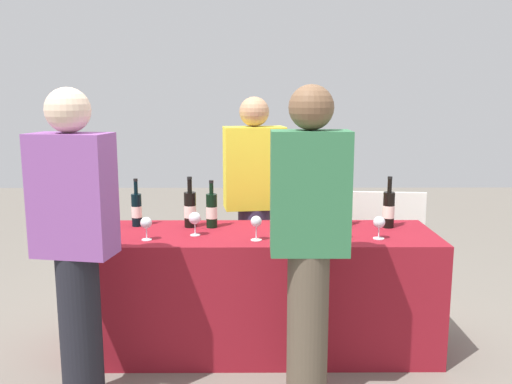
{
  "coord_description": "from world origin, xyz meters",
  "views": [
    {
      "loc": [
        -0.02,
        -3.22,
        1.57
      ],
      "look_at": [
        0.0,
        0.0,
        0.99
      ],
      "focal_mm": 38.33,
      "sensor_mm": 36.0,
      "label": 1
    }
  ],
  "objects": [
    {
      "name": "wine_bottle_5",
      "position": [
        0.83,
        0.13,
        0.86
      ],
      "size": [
        0.07,
        0.07,
        0.32
      ],
      "color": "black",
      "rests_on": "tasting_table"
    },
    {
      "name": "ground_plane",
      "position": [
        0.0,
        0.0,
        0.0
      ],
      "size": [
        12.0,
        12.0,
        0.0
      ],
      "primitive_type": "plane",
      "color": "slate"
    },
    {
      "name": "wine_bottle_1",
      "position": [
        -0.41,
        0.15,
        0.86
      ],
      "size": [
        0.08,
        0.08,
        0.32
      ],
      "color": "black",
      "rests_on": "tasting_table"
    },
    {
      "name": "wine_bottle_0",
      "position": [
        -0.76,
        0.17,
        0.85
      ],
      "size": [
        0.06,
        0.06,
        0.31
      ],
      "color": "black",
      "rests_on": "tasting_table"
    },
    {
      "name": "wine_bottle_2",
      "position": [
        -0.28,
        0.13,
        0.85
      ],
      "size": [
        0.07,
        0.07,
        0.3
      ],
      "color": "black",
      "rests_on": "tasting_table"
    },
    {
      "name": "menu_board",
      "position": [
        1.03,
        0.93,
        0.41
      ],
      "size": [
        0.58,
        0.08,
        0.83
      ],
      "primitive_type": "cube",
      "rotation": [
        0.0,
        0.0,
        -0.09
      ],
      "color": "white",
      "rests_on": "ground_plane"
    },
    {
      "name": "wine_glass_0",
      "position": [
        -0.63,
        -0.17,
        0.84
      ],
      "size": [
        0.07,
        0.07,
        0.14
      ],
      "color": "silver",
      "rests_on": "tasting_table"
    },
    {
      "name": "wine_glass_4",
      "position": [
        0.71,
        -0.15,
        0.84
      ],
      "size": [
        0.07,
        0.07,
        0.13
      ],
      "color": "silver",
      "rests_on": "tasting_table"
    },
    {
      "name": "guest_1",
      "position": [
        0.26,
        -0.63,
        0.88
      ],
      "size": [
        0.38,
        0.22,
        1.62
      ],
      "rotation": [
        0.0,
        0.0,
        -0.01
      ],
      "color": "brown",
      "rests_on": "ground_plane"
    },
    {
      "name": "wine_bottle_4",
      "position": [
        0.55,
        0.17,
        0.86
      ],
      "size": [
        0.07,
        0.07,
        0.32
      ],
      "color": "black",
      "rests_on": "tasting_table"
    },
    {
      "name": "tasting_table",
      "position": [
        0.0,
        0.0,
        0.37
      ],
      "size": [
        2.17,
        0.66,
        0.74
      ],
      "primitive_type": "cube",
      "color": "maroon",
      "rests_on": "ground_plane"
    },
    {
      "name": "wine_glass_3",
      "position": [
        0.5,
        -0.14,
        0.83
      ],
      "size": [
        0.06,
        0.06,
        0.13
      ],
      "color": "silver",
      "rests_on": "tasting_table"
    },
    {
      "name": "wine_glass_1",
      "position": [
        -0.36,
        -0.07,
        0.84
      ],
      "size": [
        0.07,
        0.07,
        0.14
      ],
      "color": "silver",
      "rests_on": "tasting_table"
    },
    {
      "name": "guest_0",
      "position": [
        -0.89,
        -0.63,
        0.87
      ],
      "size": [
        0.41,
        0.27,
        1.6
      ],
      "rotation": [
        0.0,
        0.0,
        -0.17
      ],
      "color": "black",
      "rests_on": "ground_plane"
    },
    {
      "name": "wine_glass_2",
      "position": [
        -0.0,
        -0.18,
        0.85
      ],
      "size": [
        0.06,
        0.06,
        0.14
      ],
      "color": "silver",
      "rests_on": "tasting_table"
    },
    {
      "name": "server_pouring",
      "position": [
        -0.01,
        0.61,
        0.83
      ],
      "size": [
        0.45,
        0.29,
        1.56
      ],
      "rotation": [
        0.0,
        0.0,
        3.29
      ],
      "color": "#3F3351",
      "rests_on": "ground_plane"
    },
    {
      "name": "wine_bottle_3",
      "position": [
        0.35,
        0.17,
        0.86
      ],
      "size": [
        0.07,
        0.07,
        0.33
      ],
      "color": "black",
      "rests_on": "tasting_table"
    }
  ]
}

